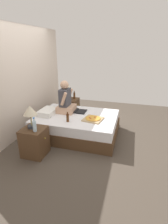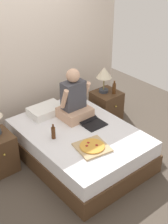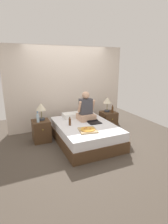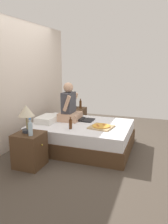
# 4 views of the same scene
# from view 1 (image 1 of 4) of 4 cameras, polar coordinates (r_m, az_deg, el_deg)

# --- Properties ---
(ground_plane) EXTENTS (5.70, 5.70, 0.00)m
(ground_plane) POSITION_cam_1_polar(r_m,az_deg,el_deg) (4.36, -2.40, -7.21)
(ground_plane) COLOR #4C4238
(wall_back) EXTENTS (3.70, 0.12, 2.50)m
(wall_back) POSITION_cam_1_polar(r_m,az_deg,el_deg) (4.52, -19.07, 9.56)
(wall_back) COLOR beige
(wall_back) RESTS_ON ground
(bed) EXTENTS (1.40, 1.93, 0.50)m
(bed) POSITION_cam_1_polar(r_m,az_deg,el_deg) (4.25, -2.45, -4.29)
(bed) COLOR #4C331E
(bed) RESTS_ON ground
(nightstand_left) EXTENTS (0.44, 0.47, 0.57)m
(nightstand_left) POSITION_cam_1_polar(r_m,az_deg,el_deg) (3.61, -15.81, -9.32)
(nightstand_left) COLOR #4C331E
(nightstand_left) RESTS_ON ground
(lamp_on_left_nightstand) EXTENTS (0.26, 0.26, 0.45)m
(lamp_on_left_nightstand) POSITION_cam_1_polar(r_m,az_deg,el_deg) (3.41, -17.19, 0.04)
(lamp_on_left_nightstand) COLOR #333842
(lamp_on_left_nightstand) RESTS_ON nightstand_left
(water_bottle) EXTENTS (0.07, 0.07, 0.28)m
(water_bottle) POSITION_cam_1_polar(r_m,az_deg,el_deg) (3.33, -15.86, -4.37)
(water_bottle) COLOR silver
(water_bottle) RESTS_ON nightstand_left
(nightstand_right) EXTENTS (0.44, 0.47, 0.57)m
(nightstand_right) POSITION_cam_1_polar(r_m,az_deg,el_deg) (5.29, -4.37, 1.35)
(nightstand_right) COLOR #4C331E
(nightstand_right) RESTS_ON ground
(lamp_on_right_nightstand) EXTENTS (0.26, 0.26, 0.45)m
(lamp_on_right_nightstand) POSITION_cam_1_polar(r_m,az_deg,el_deg) (5.11, -5.21, 7.74)
(lamp_on_right_nightstand) COLOR #333842
(lamp_on_right_nightstand) RESTS_ON nightstand_right
(beer_bottle) EXTENTS (0.06, 0.06, 0.23)m
(beer_bottle) POSITION_cam_1_polar(r_m,az_deg,el_deg) (5.21, -3.18, 5.43)
(beer_bottle) COLOR #512D14
(beer_bottle) RESTS_ON nightstand_right
(pillow) EXTENTS (0.52, 0.34, 0.12)m
(pillow) POSITION_cam_1_polar(r_m,az_deg,el_deg) (4.29, -11.68, 0.09)
(pillow) COLOR white
(pillow) RESTS_ON bed
(person_seated) EXTENTS (0.47, 0.40, 0.78)m
(person_seated) POSITION_cam_1_polar(r_m,az_deg,el_deg) (4.31, -6.02, 3.71)
(person_seated) COLOR tan
(person_seated) RESTS_ON bed
(laptop) EXTENTS (0.32, 0.42, 0.07)m
(laptop) POSITION_cam_1_polar(r_m,az_deg,el_deg) (4.37, -1.67, 0.37)
(laptop) COLOR black
(laptop) RESTS_ON bed
(pizza_box) EXTENTS (0.46, 0.46, 0.05)m
(pizza_box) POSITION_cam_1_polar(r_m,az_deg,el_deg) (3.91, 2.98, -2.24)
(pizza_box) COLOR tan
(pizza_box) RESTS_ON bed
(beer_bottle_on_bed) EXTENTS (0.06, 0.06, 0.22)m
(beer_bottle_on_bed) POSITION_cam_1_polar(r_m,az_deg,el_deg) (3.80, -5.37, -1.87)
(beer_bottle_on_bed) COLOR #4C2811
(beer_bottle_on_bed) RESTS_ON bed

